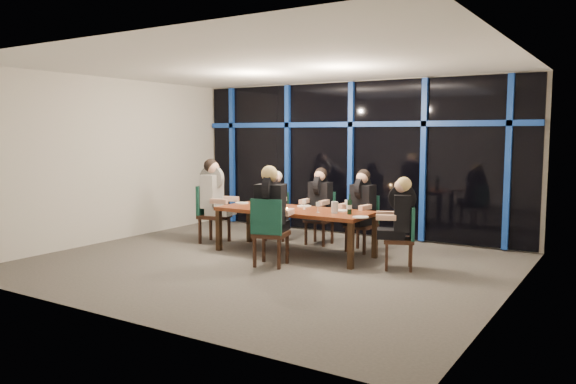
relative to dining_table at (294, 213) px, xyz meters
name	(u,v)px	position (x,y,z in m)	size (l,w,h in m)	color
room	(267,131)	(0.00, -0.80, 1.34)	(7.04, 7.00, 3.02)	#58534D
window_wall	(352,156)	(0.01, 2.13, 0.87)	(6.86, 0.43, 2.94)	black
dining_table	(294,213)	(0.00, 0.00, 0.00)	(2.60, 1.00, 0.75)	brown
chair_far_left	(277,213)	(-0.96, 0.95, -0.19)	(0.53, 0.53, 0.88)	black
chair_far_mid	(321,215)	(-0.06, 1.02, -0.16)	(0.45, 0.45, 0.94)	black
chair_far_right	(364,220)	(0.86, 0.84, -0.15)	(0.49, 0.49, 0.95)	black
chair_end_left	(210,211)	(-1.84, 0.04, -0.10)	(0.56, 0.56, 1.04)	black
chair_end_right	(405,234)	(1.91, -0.03, -0.16)	(0.56, 0.56, 0.93)	black
chair_near_mid	(269,229)	(0.15, -0.96, -0.11)	(0.58, 0.58, 1.03)	black
diner_far_left	(276,195)	(-0.94, 0.88, 0.16)	(0.54, 0.60, 0.86)	black
diner_far_mid	(319,195)	(-0.05, 0.94, 0.22)	(0.47, 0.59, 0.92)	black
diner_far_right	(362,198)	(0.85, 0.76, 0.22)	(0.50, 0.62, 0.92)	black
diner_end_left	(214,188)	(-1.75, 0.05, 0.31)	(0.69, 0.56, 1.02)	black
diner_end_right	(400,209)	(1.84, -0.06, 0.21)	(0.64, 0.57, 0.90)	black
diner_near_mid	(271,201)	(0.12, -0.88, 0.30)	(0.59, 0.69, 1.00)	black
plate_far_left	(269,203)	(-0.74, 0.35, 0.08)	(0.24, 0.24, 0.01)	white
plate_far_mid	(304,206)	(-0.04, 0.37, 0.08)	(0.24, 0.24, 0.01)	white
plate_far_right	(343,211)	(0.78, 0.21, 0.08)	(0.24, 0.24, 0.01)	white
plate_end_left	(242,203)	(-1.19, 0.15, 0.08)	(0.24, 0.24, 0.01)	white
plate_end_right	(358,217)	(1.28, -0.27, 0.08)	(0.24, 0.24, 0.01)	white
plate_near_mid	(283,211)	(-0.01, -0.33, 0.08)	(0.24, 0.24, 0.01)	white
wine_bottle	(350,206)	(1.03, -0.06, 0.19)	(0.07, 0.07, 0.32)	black
water_pitcher	(335,207)	(0.78, -0.08, 0.16)	(0.11, 0.10, 0.19)	silver
tea_light	(287,209)	(-0.08, -0.12, 0.08)	(0.04, 0.04, 0.03)	#FFA64C
wine_glass_a	(280,200)	(-0.23, -0.09, 0.21)	(0.07, 0.07, 0.19)	silver
wine_glass_b	(304,202)	(0.13, 0.09, 0.18)	(0.06, 0.06, 0.16)	silver
wine_glass_c	(318,205)	(0.51, -0.13, 0.18)	(0.06, 0.06, 0.16)	silver
wine_glass_d	(264,199)	(-0.66, 0.07, 0.19)	(0.07, 0.07, 0.17)	silver
wine_glass_e	(347,203)	(0.84, 0.24, 0.20)	(0.07, 0.07, 0.18)	white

